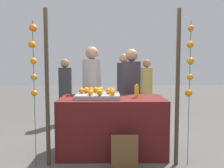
{
  "coord_description": "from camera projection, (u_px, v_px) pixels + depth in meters",
  "views": [
    {
      "loc": [
        -0.05,
        -3.83,
        1.41
      ],
      "look_at": [
        0.0,
        0.15,
        1.07
      ],
      "focal_mm": 39.89,
      "sensor_mm": 36.0,
      "label": 1
    }
  ],
  "objects": [
    {
      "name": "ground_plane",
      "position": [
        112.0,
        152.0,
        3.93
      ],
      "size": [
        24.0,
        24.0,
        0.0
      ],
      "primitive_type": "plane",
      "color": "#565451"
    },
    {
      "name": "stall_counter",
      "position": [
        112.0,
        125.0,
        3.9
      ],
      "size": [
        1.61,
        0.87,
        0.87
      ],
      "primitive_type": "cube",
      "color": "#5B1919",
      "rests_on": "ground_plane"
    },
    {
      "name": "orange_tray",
      "position": [
        98.0,
        95.0,
        3.89
      ],
      "size": [
        0.67,
        0.65,
        0.06
      ],
      "primitive_type": "cube",
      "color": "#9EA0A5",
      "rests_on": "stall_counter"
    },
    {
      "name": "orange_0",
      "position": [
        96.0,
        89.0,
        4.08
      ],
      "size": [
        0.08,
        0.08,
        0.08
      ],
      "primitive_type": "sphere",
      "color": "orange",
      "rests_on": "orange_tray"
    },
    {
      "name": "orange_1",
      "position": [
        98.0,
        90.0,
        3.94
      ],
      "size": [
        0.09,
        0.09,
        0.09
      ],
      "primitive_type": "sphere",
      "color": "orange",
      "rests_on": "orange_tray"
    },
    {
      "name": "orange_2",
      "position": [
        82.0,
        91.0,
        3.92
      ],
      "size": [
        0.09,
        0.09,
        0.09
      ],
      "primitive_type": "sphere",
      "color": "orange",
      "rests_on": "orange_tray"
    },
    {
      "name": "orange_3",
      "position": [
        108.0,
        91.0,
        3.85
      ],
      "size": [
        0.08,
        0.08,
        0.08
      ],
      "primitive_type": "sphere",
      "color": "orange",
      "rests_on": "orange_tray"
    },
    {
      "name": "orange_4",
      "position": [
        110.0,
        90.0,
        4.07
      ],
      "size": [
        0.08,
        0.08,
        0.08
      ],
      "primitive_type": "sphere",
      "color": "orange",
      "rests_on": "orange_tray"
    },
    {
      "name": "orange_5",
      "position": [
        113.0,
        93.0,
        3.66
      ],
      "size": [
        0.07,
        0.07,
        0.07
      ],
      "primitive_type": "sphere",
      "color": "orange",
      "rests_on": "orange_tray"
    },
    {
      "name": "orange_6",
      "position": [
        113.0,
        92.0,
        3.75
      ],
      "size": [
        0.08,
        0.08,
        0.08
      ],
      "primitive_type": "sphere",
      "color": "orange",
      "rests_on": "orange_tray"
    },
    {
      "name": "orange_7",
      "position": [
        91.0,
        92.0,
        3.81
      ],
      "size": [
        0.08,
        0.08,
        0.08
      ],
      "primitive_type": "sphere",
      "color": "orange",
      "rests_on": "orange_tray"
    },
    {
      "name": "orange_8",
      "position": [
        100.0,
        93.0,
        3.62
      ],
      "size": [
        0.09,
        0.09,
        0.09
      ],
      "primitive_type": "sphere",
      "color": "orange",
      "rests_on": "orange_tray"
    },
    {
      "name": "orange_9",
      "position": [
        112.0,
        90.0,
        3.95
      ],
      "size": [
        0.09,
        0.09,
        0.09
      ],
      "primitive_type": "sphere",
      "color": "orange",
      "rests_on": "orange_tray"
    },
    {
      "name": "orange_10",
      "position": [
        90.0,
        93.0,
        3.67
      ],
      "size": [
        0.07,
        0.07,
        0.07
      ],
      "primitive_type": "sphere",
      "color": "orange",
      "rests_on": "orange_tray"
    },
    {
      "name": "orange_11",
      "position": [
        100.0,
        90.0,
        4.05
      ],
      "size": [
        0.09,
        0.09,
        0.09
      ],
      "primitive_type": "sphere",
      "color": "orange",
      "rests_on": "orange_tray"
    },
    {
      "name": "orange_12",
      "position": [
        91.0,
        90.0,
        4.06
      ],
      "size": [
        0.08,
        0.08,
        0.08
      ],
      "primitive_type": "sphere",
      "color": "orange",
      "rests_on": "orange_tray"
    },
    {
      "name": "orange_13",
      "position": [
        86.0,
        90.0,
        3.97
      ],
      "size": [
        0.09,
        0.09,
        0.09
      ],
      "primitive_type": "sphere",
      "color": "orange",
      "rests_on": "orange_tray"
    },
    {
      "name": "juice_bottle",
      "position": [
        137.0,
        91.0,
        3.85
      ],
      "size": [
        0.07,
        0.07,
        0.21
      ],
      "color": "gold",
      "rests_on": "stall_counter"
    },
    {
      "name": "chalkboard_sign",
      "position": [
        125.0,
        152.0,
        3.31
      ],
      "size": [
        0.36,
        0.03,
        0.48
      ],
      "color": "brown",
      "rests_on": "ground_plane"
    },
    {
      "name": "vendor_left",
      "position": [
        92.0,
        97.0,
        4.51
      ],
      "size": [
        0.34,
        0.34,
        1.7
      ],
      "color": "#99999E",
      "rests_on": "ground_plane"
    },
    {
      "name": "vendor_right",
      "position": [
        131.0,
        98.0,
        4.55
      ],
      "size": [
        0.33,
        0.33,
        1.66
      ],
      "color": "#333338",
      "rests_on": "ground_plane"
    },
    {
      "name": "crowd_person_0",
      "position": [
        146.0,
        92.0,
        6.16
      ],
      "size": [
        0.3,
        0.3,
        1.5
      ],
      "color": "tan",
      "rests_on": "ground_plane"
    },
    {
      "name": "crowd_person_1",
      "position": [
        65.0,
        94.0,
        5.77
      ],
      "size": [
        0.3,
        0.3,
        1.5
      ],
      "color": "#333338",
      "rests_on": "ground_plane"
    },
    {
      "name": "crowd_person_2",
      "position": [
        124.0,
        89.0,
        6.25
      ],
      "size": [
        0.33,
        0.33,
        1.64
      ],
      "color": "#333338",
      "rests_on": "ground_plane"
    },
    {
      "name": "canopy_post_left",
      "position": [
        47.0,
        88.0,
        3.36
      ],
      "size": [
        0.06,
        0.06,
        2.13
      ],
      "primitive_type": "cylinder",
      "color": "#473828",
      "rests_on": "ground_plane"
    },
    {
      "name": "canopy_post_right",
      "position": [
        178.0,
        88.0,
        3.38
      ],
      "size": [
        0.06,
        0.06,
        2.13
      ],
      "primitive_type": "cylinder",
      "color": "#473828",
      "rests_on": "ground_plane"
    },
    {
      "name": "garland_strand_left",
      "position": [
        33.0,
        57.0,
        3.32
      ],
      "size": [
        0.12,
        0.1,
        1.97
      ],
      "color": "#2D4C23",
      "rests_on": "ground_plane"
    },
    {
      "name": "garland_strand_right",
      "position": [
        190.0,
        64.0,
        3.34
      ],
      "size": [
        0.11,
        0.1,
        1.97
      ],
      "color": "#2D4C23",
      "rests_on": "ground_plane"
    }
  ]
}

